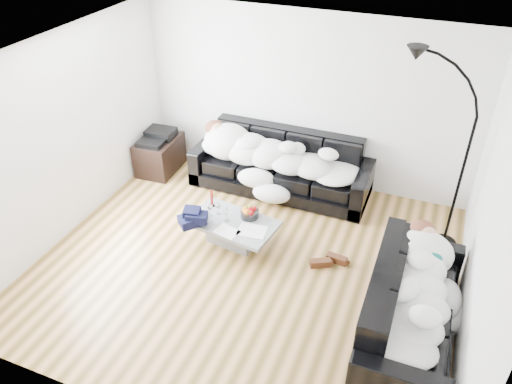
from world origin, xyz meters
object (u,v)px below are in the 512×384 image
at_px(fruit_bowl, 250,212).
at_px(av_cabinet, 160,154).
at_px(wine_glass_b, 210,210).
at_px(floor_lamp, 462,171).
at_px(wine_glass_a, 218,208).
at_px(wine_glass_c, 226,215).
at_px(sofa_back, 281,164).
at_px(sofa_right, 413,305).
at_px(sleeper_right, 417,290).
at_px(shoes, 328,261).
at_px(coffee_table, 233,231).
at_px(stereo, 158,136).
at_px(sleeper_back, 280,153).
at_px(candle_left, 211,198).
at_px(candle_right, 213,199).

relative_size(fruit_bowl, av_cabinet, 0.31).
bearing_deg(fruit_bowl, av_cabinet, 151.87).
bearing_deg(wine_glass_b, floor_lamp, 18.85).
height_order(wine_glass_a, wine_glass_c, wine_glass_c).
xyz_separation_m(sofa_back, av_cabinet, (-2.00, -0.18, -0.16)).
xyz_separation_m(wine_glass_c, floor_lamp, (2.67, 1.02, 0.69)).
bearing_deg(sofa_right, floor_lamp, -8.00).
bearing_deg(sofa_right, wine_glass_c, 73.89).
xyz_separation_m(sleeper_right, av_cabinet, (-4.21, 1.98, -0.36)).
relative_size(wine_glass_c, shoes, 0.43).
distance_m(coffee_table, av_cabinet, 2.24).
bearing_deg(floor_lamp, wine_glass_b, -145.26).
bearing_deg(stereo, shoes, -25.69).
bearing_deg(sofa_right, fruit_bowl, 67.58).
xyz_separation_m(sleeper_back, fruit_bowl, (0.02, -1.21, -0.24)).
relative_size(wine_glass_b, candle_left, 0.78).
xyz_separation_m(sleeper_back, wine_glass_b, (-0.47, -1.38, -0.22)).
relative_size(sleeper_right, wine_glass_a, 10.52).
bearing_deg(candle_right, sleeper_back, 65.68).
height_order(fruit_bowl, av_cabinet, av_cabinet).
bearing_deg(candle_left, floor_lamp, 14.49).
relative_size(fruit_bowl, wine_glass_c, 1.30).
relative_size(sleeper_right, stereo, 4.06).
xyz_separation_m(sofa_right, sleeper_back, (-2.21, 2.11, 0.22)).
height_order(sleeper_right, stereo, sleeper_right).
relative_size(av_cabinet, floor_lamp, 0.36).
relative_size(shoes, stereo, 1.01).
xyz_separation_m(fruit_bowl, wine_glass_c, (-0.24, -0.20, 0.02)).
bearing_deg(candle_left, stereo, 144.20).
height_order(sleeper_back, wine_glass_c, sleeper_back).
bearing_deg(sleeper_back, fruit_bowl, -89.13).
bearing_deg(sofa_back, coffee_table, -95.85).
relative_size(sleeper_back, wine_glass_c, 11.99).
relative_size(coffee_table, av_cabinet, 1.42).
distance_m(sofa_right, candle_left, 2.93).
bearing_deg(wine_glass_b, fruit_bowl, 19.96).
distance_m(wine_glass_a, wine_glass_b, 0.12).
relative_size(wine_glass_a, wine_glass_c, 0.90).
xyz_separation_m(wine_glass_b, candle_left, (-0.09, 0.22, 0.03)).
xyz_separation_m(wine_glass_b, shoes, (1.61, 0.03, -0.37)).
height_order(shoes, floor_lamp, floor_lamp).
bearing_deg(candle_left, av_cabinet, 144.20).
distance_m(sleeper_right, wine_glass_b, 2.78).
height_order(sleeper_back, candle_right, sleeper_back).
xyz_separation_m(candle_left, av_cabinet, (-1.44, 1.04, -0.18)).
xyz_separation_m(coffee_table, wine_glass_a, (-0.24, 0.09, 0.25)).
bearing_deg(wine_glass_c, candle_right, 143.25).
bearing_deg(fruit_bowl, sofa_right, -22.42).
height_order(wine_glass_c, av_cabinet, av_cabinet).
xyz_separation_m(candle_right, stereo, (-1.47, 1.05, 0.16)).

